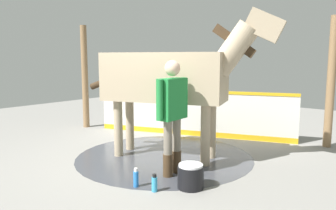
{
  "coord_description": "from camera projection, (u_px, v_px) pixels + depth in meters",
  "views": [
    {
      "loc": [
        -4.37,
        -4.02,
        1.78
      ],
      "look_at": [
        -0.17,
        -0.64,
        1.02
      ],
      "focal_mm": 35.35,
      "sensor_mm": 36.0,
      "label": 1
    }
  ],
  "objects": [
    {
      "name": "roof_post_far",
      "position": [
        85.0,
        77.0,
        8.5
      ],
      "size": [
        0.16,
        0.16,
        2.61
      ],
      "primitive_type": "cylinder",
      "color": "olive",
      "rests_on": "ground"
    },
    {
      "name": "barrier_wall",
      "position": [
        192.0,
        115.0,
        7.67
      ],
      "size": [
        1.57,
        4.43,
        1.06
      ],
      "color": "silver",
      "rests_on": "ground"
    },
    {
      "name": "ground_plane",
      "position": [
        147.0,
        156.0,
        6.11
      ],
      "size": [
        16.0,
        16.0,
        0.02
      ],
      "primitive_type": "cube",
      "color": "gray"
    },
    {
      "name": "bottle_spray",
      "position": [
        136.0,
        178.0,
        4.61
      ],
      "size": [
        0.07,
        0.07,
        0.27
      ],
      "color": "blue",
      "rests_on": "ground"
    },
    {
      "name": "horse",
      "position": [
        171.0,
        77.0,
        5.8
      ],
      "size": [
        1.52,
        3.4,
        2.57
      ],
      "rotation": [
        0.0,
        0.0,
        -1.24
      ],
      "color": "tan",
      "rests_on": "ground"
    },
    {
      "name": "roof_post_near",
      "position": [
        331.0,
        83.0,
        6.56
      ],
      "size": [
        0.16,
        0.16,
        2.61
      ],
      "primitive_type": "cylinder",
      "color": "olive",
      "rests_on": "ground"
    },
    {
      "name": "handler",
      "position": [
        172.0,
        109.0,
        4.98
      ],
      "size": [
        0.7,
        0.24,
        1.75
      ],
      "rotation": [
        0.0,
        0.0,
        1.61
      ],
      "color": "#47331E",
      "rests_on": "ground"
    },
    {
      "name": "wet_patch",
      "position": [
        164.0,
        156.0,
        6.05
      ],
      "size": [
        3.2,
        3.2,
        0.0
      ],
      "primitive_type": "cylinder",
      "color": "#42444C",
      "rests_on": "ground"
    },
    {
      "name": "wash_bucket",
      "position": [
        191.0,
        176.0,
        4.56
      ],
      "size": [
        0.36,
        0.36,
        0.34
      ],
      "color": "black",
      "rests_on": "ground"
    },
    {
      "name": "bottle_shampoo",
      "position": [
        154.0,
        184.0,
        4.45
      ],
      "size": [
        0.08,
        0.08,
        0.24
      ],
      "color": "#3399CC",
      "rests_on": "ground"
    }
  ]
}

